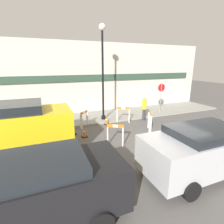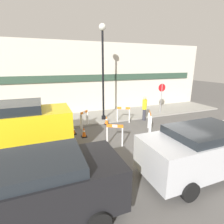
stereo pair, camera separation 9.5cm
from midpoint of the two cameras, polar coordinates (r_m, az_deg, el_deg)
The scene contains 16 objects.
ground_plane at distance 8.70m, azimuth 17.92°, elevation -11.60°, with size 60.00×60.00×0.00m, color #565451.
sidewalk_slab at distance 13.52m, azimuth 1.68°, elevation -0.91°, with size 18.00×3.10×0.10m.
storefront_facade at distance 14.53m, azimuth -0.81°, elevation 11.07°, with size 18.00×0.22×5.50m.
streetlamp_post at distance 11.75m, azimuth -2.77°, elevation 16.16°, with size 0.44×0.44×6.16m.
stop_sign at distance 14.12m, azimuth 16.05°, elevation 5.80°, with size 0.60×0.06×2.29m.
barricade_0 at distance 10.61m, azimuth 12.47°, elevation -2.72°, with size 0.52×0.81×1.14m.
barricade_1 at distance 11.80m, azimuth 3.98°, elevation -0.68°, with size 0.82×0.56×1.08m.
barricade_2 at distance 10.97m, azimuth -8.77°, elevation -2.22°, with size 0.62×0.58×1.06m.
barricade_3 at distance 8.46m, azimuth 1.26°, elevation -7.30°, with size 0.75×0.53×1.08m.
traffic_cone_0 at distance 11.50m, azimuth -1.53°, elevation -2.72°, with size 0.30×0.30×0.56m.
traffic_cone_1 at distance 9.63m, azimuth -8.86°, elevation -6.49°, with size 0.30×0.30×0.58m.
traffic_cone_2 at distance 10.14m, azimuth -12.23°, elevation -5.89°, with size 0.30×0.30×0.46m.
person_worker at distance 12.37m, azimuth 10.78°, elevation 1.46°, with size 0.40×0.40×1.69m.
parked_car_0 at distance 4.93m, azimuth -23.97°, elevation -21.60°, with size 4.40×2.01×1.72m.
parked_car_1 at distance 7.06m, azimuth 27.92°, elevation -10.33°, with size 4.52×2.00×1.75m.
work_van at distance 8.22m, azimuth -30.79°, elevation -4.96°, with size 5.01×2.17×2.35m.
Camera 2 is at (-5.10, -5.89, 3.83)m, focal length 28.00 mm.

